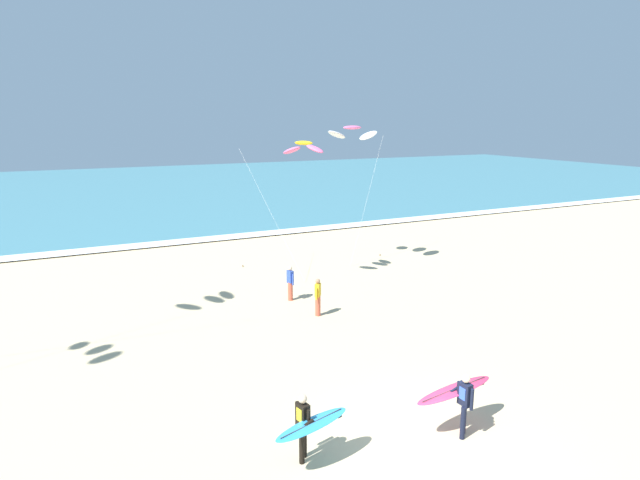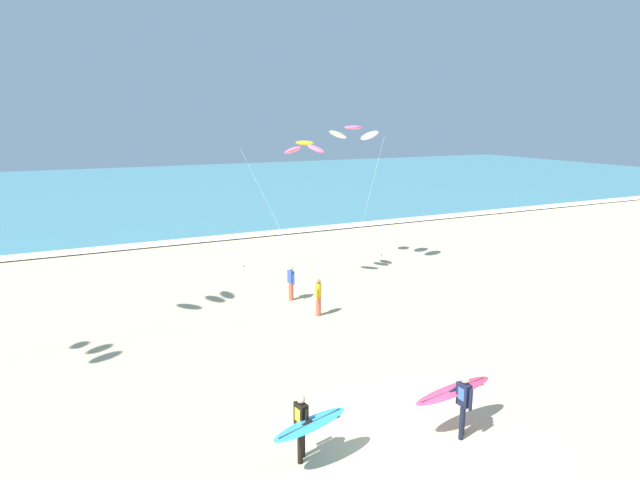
{
  "view_description": "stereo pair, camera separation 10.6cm",
  "coord_description": "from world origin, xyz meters",
  "px_view_note": "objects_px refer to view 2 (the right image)",
  "views": [
    {
      "loc": [
        -7.64,
        -9.42,
        7.94
      ],
      "look_at": [
        0.08,
        6.53,
        3.89
      ],
      "focal_mm": 29.78,
      "sensor_mm": 36.0,
      "label": 1
    },
    {
      "loc": [
        -7.55,
        -9.47,
        7.94
      ],
      "look_at": [
        0.08,
        6.53,
        3.89
      ],
      "focal_mm": 29.78,
      "sensor_mm": 36.0,
      "label": 2
    }
  ],
  "objects_px": {
    "surfer_trailing": "(458,396)",
    "kite_arc_golden_far": "(304,148)",
    "surfer_lead": "(305,424)",
    "bystander_yellow_top": "(318,297)",
    "kite_arc_rose_high": "(353,133)",
    "bystander_blue_top": "(291,283)"
  },
  "relations": [
    {
      "from": "surfer_trailing",
      "to": "kite_arc_rose_high",
      "type": "distance_m",
      "value": 17.2
    },
    {
      "from": "kite_arc_rose_high",
      "to": "bystander_yellow_top",
      "type": "distance_m",
      "value": 10.07
    },
    {
      "from": "surfer_trailing",
      "to": "bystander_blue_top",
      "type": "bearing_deg",
      "value": 89.55
    },
    {
      "from": "surfer_lead",
      "to": "bystander_yellow_top",
      "type": "height_order",
      "value": "surfer_lead"
    },
    {
      "from": "surfer_trailing",
      "to": "bystander_yellow_top",
      "type": "bearing_deg",
      "value": 87.68
    },
    {
      "from": "surfer_lead",
      "to": "bystander_blue_top",
      "type": "relative_size",
      "value": 1.29
    },
    {
      "from": "surfer_trailing",
      "to": "kite_arc_golden_far",
      "type": "distance_m",
      "value": 14.73
    },
    {
      "from": "surfer_trailing",
      "to": "kite_arc_golden_far",
      "type": "bearing_deg",
      "value": 82.74
    },
    {
      "from": "bystander_yellow_top",
      "to": "surfer_trailing",
      "type": "bearing_deg",
      "value": -92.32
    },
    {
      "from": "kite_arc_golden_far",
      "to": "bystander_yellow_top",
      "type": "height_order",
      "value": "kite_arc_golden_far"
    },
    {
      "from": "surfer_lead",
      "to": "kite_arc_rose_high",
      "type": "relative_size",
      "value": 0.27
    },
    {
      "from": "surfer_lead",
      "to": "kite_arc_rose_high",
      "type": "height_order",
      "value": "kite_arc_rose_high"
    },
    {
      "from": "kite_arc_rose_high",
      "to": "bystander_blue_top",
      "type": "bearing_deg",
      "value": -144.02
    },
    {
      "from": "surfer_lead",
      "to": "kite_arc_golden_far",
      "type": "xyz_separation_m",
      "value": [
        5.75,
        12.97,
        5.59
      ]
    },
    {
      "from": "kite_arc_rose_high",
      "to": "bystander_blue_top",
      "type": "xyz_separation_m",
      "value": [
        -5.16,
        -3.75,
        -6.44
      ]
    },
    {
      "from": "surfer_lead",
      "to": "surfer_trailing",
      "type": "distance_m",
      "value": 4.07
    },
    {
      "from": "surfer_lead",
      "to": "kite_arc_golden_far",
      "type": "distance_m",
      "value": 15.25
    },
    {
      "from": "surfer_lead",
      "to": "surfer_trailing",
      "type": "height_order",
      "value": "same"
    },
    {
      "from": "bystander_blue_top",
      "to": "bystander_yellow_top",
      "type": "bearing_deg",
      "value": -82.92
    },
    {
      "from": "kite_arc_golden_far",
      "to": "bystander_yellow_top",
      "type": "xyz_separation_m",
      "value": [
        -1.35,
        -4.37,
        -5.82
      ]
    },
    {
      "from": "kite_arc_rose_high",
      "to": "surfer_lead",
      "type": "bearing_deg",
      "value": -122.44
    },
    {
      "from": "surfer_lead",
      "to": "bystander_yellow_top",
      "type": "bearing_deg",
      "value": 62.89
    }
  ]
}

